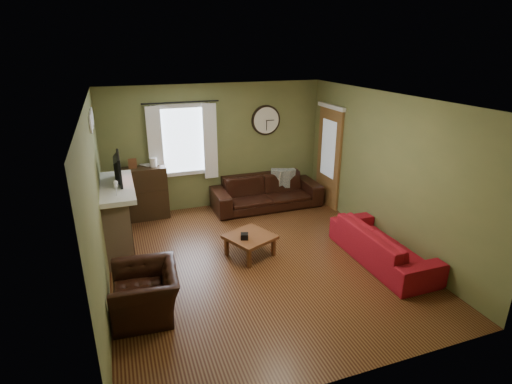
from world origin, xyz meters
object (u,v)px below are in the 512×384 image
object	(u,v)px
sofa_brown	(266,192)
sofa_red	(382,245)
bookshelf	(145,193)
coffee_table	(250,245)
armchair	(146,292)

from	to	relation	value
sofa_brown	sofa_red	bearing A→B (deg)	-71.60
bookshelf	coffee_table	world-z (taller)	bookshelf
armchair	coffee_table	size ratio (longest dim) A/B	1.38
sofa_brown	coffee_table	size ratio (longest dim) A/B	3.35
armchair	sofa_brown	bearing A→B (deg)	139.60
coffee_table	bookshelf	bearing A→B (deg)	124.36
sofa_brown	armchair	size ratio (longest dim) A/B	2.42
sofa_brown	armchair	xyz separation A→B (m)	(-2.79, -2.88, -0.03)
coffee_table	sofa_red	bearing A→B (deg)	-24.47
sofa_brown	sofa_red	size ratio (longest dim) A/B	1.15
coffee_table	armchair	bearing A→B (deg)	-150.92
sofa_brown	coffee_table	bearing A→B (deg)	-118.33
bookshelf	sofa_brown	bearing A→B (deg)	-5.95
armchair	coffee_table	world-z (taller)	armchair
bookshelf	armchair	bearing A→B (deg)	-95.15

